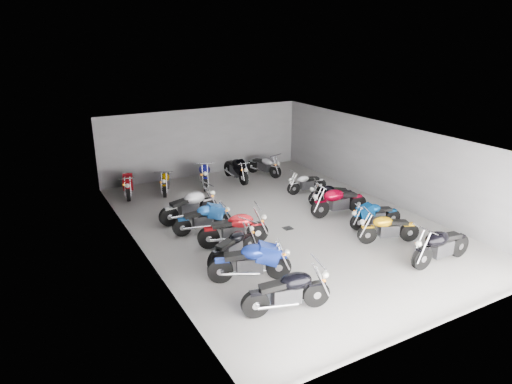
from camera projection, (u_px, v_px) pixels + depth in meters
The scene contains 23 objects.
ground at pixel (280, 223), 16.55m from camera, with size 14.00×14.00×0.00m, color gray.
wall_back at pixel (204, 142), 21.79m from camera, with size 10.00×0.10×3.20m, color gray.
wall_left at pixel (140, 207), 13.73m from camera, with size 0.10×14.00×3.20m, color gray.
wall_right at pixel (387, 163), 18.30m from camera, with size 0.10×14.00×3.20m, color gray.
ceiling at pixel (282, 136), 15.48m from camera, with size 10.00×14.00×0.04m, color black.
drain_grate at pixel (288, 228), 16.13m from camera, with size 0.32×0.32×0.01m, color black.
motorcycle_left_a at pixel (288, 292), 11.18m from camera, with size 2.28×0.67×1.01m.
motorcycle_left_b at pixel (251, 262), 12.59m from camera, with size 2.25×1.00×1.03m.
motorcycle_left_c at pixel (233, 246), 13.70m from camera, with size 1.94×0.89×0.90m.
motorcycle_left_d at pixel (234, 229), 14.70m from camera, with size 2.30×0.72×1.03m.
motorcycle_left_e at pixel (203, 219), 15.67m from camera, with size 2.11×0.46×0.93m.
motorcycle_left_f at pixel (189, 206), 16.65m from camera, with size 2.33×0.53×1.02m.
motorcycle_right_a at pixel (441, 246), 13.55m from camera, with size 2.36×0.47×1.04m.
motorcycle_right_b at pixel (388, 228), 14.91m from camera, with size 1.99×0.89×0.92m.
motorcycle_right_c at pixel (375, 215), 16.05m from camera, with size 1.97×0.53×0.87m.
motorcycle_right_d at pixel (338, 201), 17.13m from camera, with size 2.31×0.56×1.02m.
motorcycle_right_e at pixel (332, 194), 18.15m from camera, with size 1.82×0.86×0.84m.
motorcycle_right_f at pixel (306, 183), 19.55m from camera, with size 1.84×0.42×0.81m.
motorcycle_back_a at pixel (129, 183), 19.24m from camera, with size 0.76×2.15×0.97m.
motorcycle_back_b at pixel (166, 181), 19.65m from camera, with size 0.91×1.94×0.90m.
motorcycle_back_c at pixel (204, 174), 20.43m from camera, with size 0.96×2.24×1.03m.
motorcycle_back_d at pixel (236, 169), 21.14m from camera, with size 0.44×2.27×1.00m.
motorcycle_back_e at pixel (264, 165), 21.94m from camera, with size 0.83×1.98×0.91m.
Camera 1 is at (-8.15, -12.89, 6.57)m, focal length 32.00 mm.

